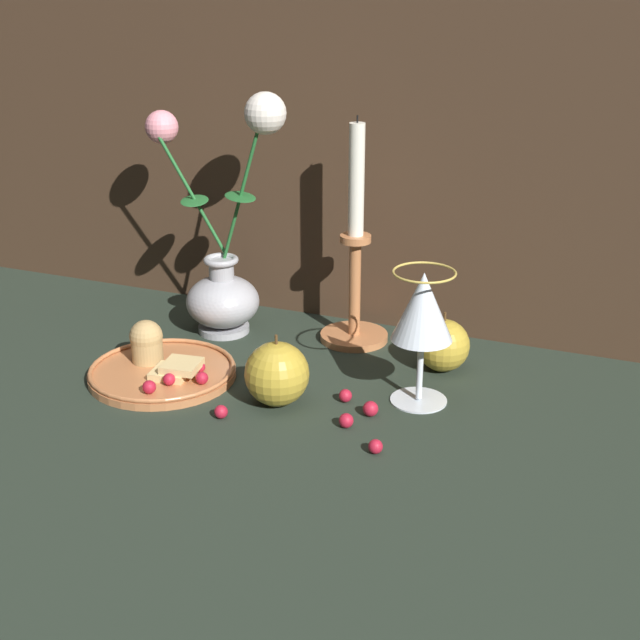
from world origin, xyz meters
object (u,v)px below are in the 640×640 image
(candlestick, at_px, (355,272))
(plate_with_pastries, at_px, (160,366))
(apple_near_glass, at_px, (277,374))
(wine_glass, at_px, (423,312))
(vase, at_px, (223,260))
(apple_beside_vase, at_px, (443,345))

(candlestick, bearing_deg, plate_with_pastries, -133.02)
(candlestick, xyz_separation_m, apple_near_glass, (-0.02, -0.23, -0.06))
(wine_glass, relative_size, apple_near_glass, 1.86)
(vase, relative_size, plate_with_pastries, 1.81)
(apple_beside_vase, bearing_deg, plate_with_pastries, -154.87)
(wine_glass, height_order, candlestick, candlestick)
(vase, bearing_deg, apple_beside_vase, -1.79)
(wine_glass, bearing_deg, plate_with_pastries, -170.08)
(candlestick, height_order, apple_near_glass, candlestick)
(candlestick, relative_size, apple_near_glass, 3.49)
(plate_with_pastries, relative_size, apple_near_glass, 2.10)
(vase, height_order, wine_glass, vase)
(wine_glass, height_order, apple_near_glass, wine_glass)
(vase, height_order, plate_with_pastries, vase)
(apple_near_glass, bearing_deg, plate_with_pastries, 175.82)
(vase, distance_m, apple_near_glass, 0.26)
(wine_glass, distance_m, apple_beside_vase, 0.13)
(vase, xyz_separation_m, plate_with_pastries, (-0.01, -0.17, -0.10))
(plate_with_pastries, distance_m, apple_beside_vase, 0.38)
(wine_glass, xyz_separation_m, candlestick, (-0.14, 0.15, -0.02))
(vase, bearing_deg, plate_with_pastries, -92.85)
(apple_beside_vase, relative_size, apple_near_glass, 0.89)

